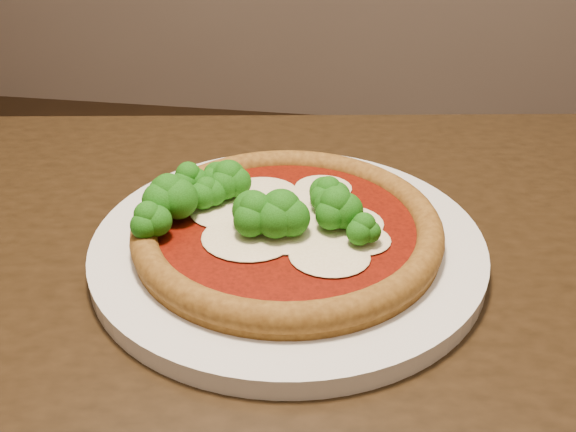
# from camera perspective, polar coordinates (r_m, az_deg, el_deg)

# --- Properties ---
(dining_table) EXTENTS (1.31, 0.91, 0.75)m
(dining_table) POSITION_cam_1_polar(r_m,az_deg,el_deg) (0.63, -4.01, -13.20)
(dining_table) COLOR black
(dining_table) RESTS_ON floor
(plate) EXTENTS (0.35, 0.35, 0.02)m
(plate) POSITION_cam_1_polar(r_m,az_deg,el_deg) (0.58, -0.00, -2.61)
(plate) COLOR silver
(plate) RESTS_ON dining_table
(pizza) EXTENTS (0.27, 0.27, 0.06)m
(pizza) POSITION_cam_1_polar(r_m,az_deg,el_deg) (0.57, -0.78, -0.46)
(pizza) COLOR brown
(pizza) RESTS_ON plate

